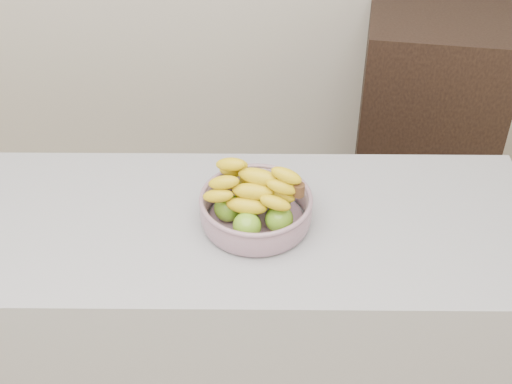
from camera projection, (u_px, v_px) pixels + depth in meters
room_shell at (3, 104)px, 0.76m from camera, size 4.05×4.05×2.73m
counter at (167, 334)px, 2.13m from camera, size 2.00×0.60×0.90m
cabinet at (425, 129)px, 2.91m from camera, size 0.60×0.51×0.98m
fruit_bowl at (256, 206)px, 1.81m from camera, size 0.29×0.29×0.17m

